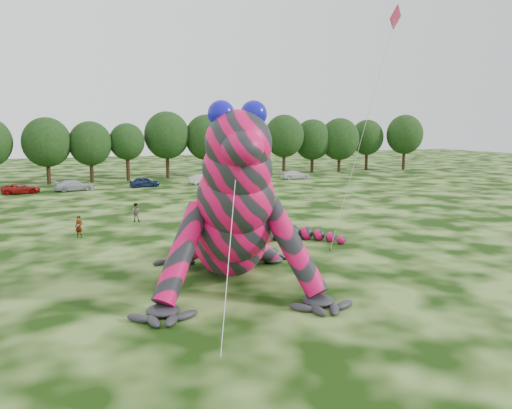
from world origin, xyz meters
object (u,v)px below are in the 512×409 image
at_px(car_3, 74,185).
at_px(spectator_1, 136,212).
at_px(tree_16, 367,145).
at_px(car_2, 21,189).
at_px(tree_12, 244,149).
at_px(tree_10, 167,145).
at_px(inflatable_gecko, 227,190).
at_px(tree_15, 339,145).
at_px(tree_7, 47,151).
at_px(car_7, 295,175).
at_px(flying_kite, 390,35).
at_px(spectator_0, 79,227).
at_px(car_5, 203,179).
at_px(car_6, 247,177).
at_px(tree_8, 91,152).
at_px(tree_9, 127,152).
at_px(spectator_2, 271,191).
at_px(tree_17, 404,142).
at_px(tree_13, 284,145).
at_px(spectator_5, 246,210).
at_px(tree_14, 312,146).
at_px(tree_11, 207,146).

height_order(car_3, spectator_1, spectator_1).
height_order(tree_16, car_2, tree_16).
bearing_deg(tree_12, tree_10, 176.20).
relative_size(inflatable_gecko, tree_12, 2.12).
xyz_separation_m(tree_15, car_2, (-51.82, -10.27, -4.19)).
bearing_deg(tree_16, tree_7, -177.35).
bearing_deg(car_7, tree_7, 81.07).
height_order(flying_kite, car_7, flying_kite).
distance_m(tree_12, spectator_0, 47.96).
xyz_separation_m(tree_10, car_5, (3.04, -9.44, -4.57)).
distance_m(car_2, spectator_1, 25.73).
xyz_separation_m(tree_15, car_6, (-21.54, -9.13, -4.09)).
height_order(tree_8, spectator_1, tree_8).
bearing_deg(car_2, tree_9, -64.27).
relative_size(spectator_0, spectator_2, 1.00).
relative_size(tree_17, spectator_1, 6.24).
relative_size(tree_7, spectator_0, 5.73).
relative_size(tree_13, car_7, 2.19).
relative_size(car_2, car_3, 0.93).
bearing_deg(tree_13, tree_16, 6.99).
bearing_deg(flying_kite, spectator_5, 102.83).
relative_size(inflatable_gecko, car_2, 4.22).
relative_size(tree_13, spectator_2, 6.14).
bearing_deg(spectator_0, tree_10, 100.70).
bearing_deg(car_3, spectator_1, -178.97).
xyz_separation_m(flying_kite, tree_7, (-19.44, 51.09, -8.89)).
relative_size(car_6, spectator_0, 3.18).
distance_m(tree_9, car_2, 17.84).
height_order(inflatable_gecko, car_7, inflatable_gecko).
relative_size(tree_14, spectator_5, 5.07).
bearing_deg(tree_11, tree_15, -0.98).
height_order(tree_10, spectator_0, tree_10).
bearing_deg(tree_16, car_6, -159.37).
distance_m(tree_16, car_5, 36.70).
bearing_deg(inflatable_gecko, tree_15, 65.02).
height_order(car_3, car_7, car_3).
distance_m(tree_9, tree_15, 37.41).
distance_m(tree_8, tree_10, 11.75).
distance_m(tree_15, car_6, 23.75).
bearing_deg(inflatable_gecko, tree_9, 100.36).
relative_size(tree_11, spectator_5, 5.42).
bearing_deg(inflatable_gecko, tree_16, 61.30).
xyz_separation_m(inflatable_gecko, tree_17, (52.72, 50.22, 0.40)).
height_order(tree_10, tree_17, tree_10).
bearing_deg(inflatable_gecko, car_3, 111.14).
bearing_deg(car_7, tree_14, -39.39).
relative_size(tree_12, tree_16, 0.96).
bearing_deg(car_5, inflatable_gecko, 168.85).
distance_m(tree_12, car_3, 29.10).
bearing_deg(tree_9, tree_7, -177.22).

